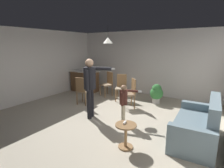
% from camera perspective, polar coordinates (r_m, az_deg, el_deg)
% --- Properties ---
extents(ground, '(7.68, 7.68, 0.00)m').
position_cam_1_polar(ground, '(5.36, -3.54, -10.63)').
color(ground, '#B2A893').
extents(wall_back, '(6.40, 0.10, 2.70)m').
position_cam_1_polar(wall_back, '(7.78, 10.47, 6.71)').
color(wall_back, silver).
rests_on(wall_back, ground).
extents(wall_left, '(0.10, 6.40, 2.70)m').
position_cam_1_polar(wall_left, '(7.34, -24.40, 5.49)').
color(wall_left, silver).
rests_on(wall_left, ground).
extents(couch_floral, '(0.93, 1.84, 1.00)m').
position_cam_1_polar(couch_floral, '(4.46, 25.98, -12.21)').
color(couch_floral, slate).
rests_on(couch_floral, ground).
extents(kitchen_counter, '(1.26, 0.66, 0.95)m').
position_cam_1_polar(kitchen_counter, '(8.25, -8.79, 0.97)').
color(kitchen_counter, brown).
rests_on(kitchen_counter, ground).
extents(side_table_by_couch, '(0.44, 0.44, 0.52)m').
position_cam_1_polar(side_table_by_couch, '(3.78, 4.46, -15.51)').
color(side_table_by_couch, olive).
rests_on(side_table_by_couch, ground).
extents(person_adult, '(0.77, 0.65, 1.73)m').
position_cam_1_polar(person_adult, '(5.06, -7.03, 0.66)').
color(person_adult, black).
rests_on(person_adult, ground).
extents(person_child, '(0.52, 0.40, 1.07)m').
position_cam_1_polar(person_child, '(4.75, 3.86, -5.10)').
color(person_child, tan).
rests_on(person_child, ground).
extents(dining_chair_by_counter, '(0.47, 0.47, 1.00)m').
position_cam_1_polar(dining_chair_by_counter, '(6.37, -9.49, -1.84)').
color(dining_chair_by_counter, olive).
rests_on(dining_chair_by_counter, ground).
extents(dining_chair_near_wall, '(0.54, 0.54, 1.00)m').
position_cam_1_polar(dining_chair_near_wall, '(7.42, -1.42, 0.36)').
color(dining_chair_near_wall, olive).
rests_on(dining_chair_near_wall, ground).
extents(dining_chair_centre_back, '(0.59, 0.59, 1.00)m').
position_cam_1_polar(dining_chair_centre_back, '(6.00, 5.89, -2.61)').
color(dining_chair_centre_back, olive).
rests_on(dining_chair_centre_back, ground).
extents(dining_chair_spare, '(0.55, 0.55, 1.00)m').
position_cam_1_polar(dining_chair_spare, '(6.82, 3.03, -0.73)').
color(dining_chair_spare, olive).
rests_on(dining_chair_spare, ground).
extents(potted_plant_corner, '(0.47, 0.47, 0.72)m').
position_cam_1_polar(potted_plant_corner, '(6.65, 14.17, -2.79)').
color(potted_plant_corner, '#B7B2AD').
rests_on(potted_plant_corner, ground).
extents(spare_remote_on_table, '(0.06, 0.13, 0.04)m').
position_cam_1_polar(spare_remote_on_table, '(3.73, 4.12, -12.30)').
color(spare_remote_on_table, white).
rests_on(spare_remote_on_table, side_table_by_couch).
extents(ceiling_light_pendant, '(0.32, 0.32, 0.55)m').
position_cam_1_polar(ceiling_light_pendant, '(5.86, -1.35, 13.94)').
color(ceiling_light_pendant, silver).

